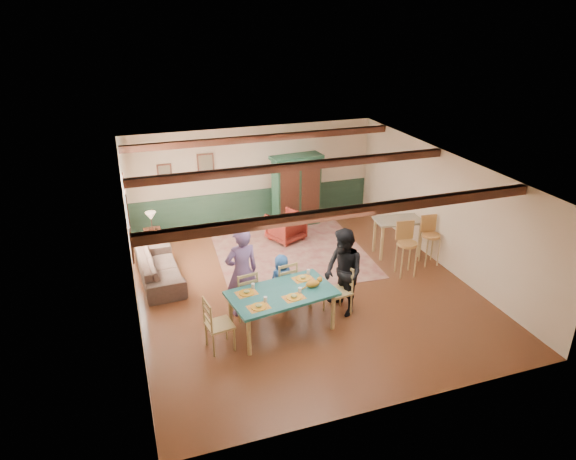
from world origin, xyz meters
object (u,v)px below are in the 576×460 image
object	(u,v)px
person_woman	(343,272)
cat	(313,283)
dining_table	(282,311)
person_man	(242,272)
sofa	(160,268)
end_table	(153,239)
armoire	(296,191)
table_lamp	(151,221)
dining_chair_end_right	(338,290)
dining_chair_far_right	(284,283)
bar_stool_left	(407,250)
counter_table	(397,237)
armchair	(286,226)
person_child	(282,279)
bar_stool_right	(430,241)
dining_chair_end_left	(219,324)
dining_chair_far_left	(244,293)

from	to	relation	value
person_woman	cat	distance (m)	0.77
dining_table	person_man	world-z (taller)	person_man
sofa	end_table	bearing A→B (deg)	-3.43
armoire	table_lamp	xyz separation A→B (m)	(-3.96, -0.36, -0.24)
cat	dining_chair_end_right	bearing A→B (deg)	9.46
person_woman	cat	xyz separation A→B (m)	(-0.73, -0.22, 0.02)
dining_chair_far_right	sofa	bearing A→B (deg)	-47.47
dining_chair_end_right	bar_stool_left	distance (m)	2.34
end_table	counter_table	xyz separation A→B (m)	(5.67, -2.24, 0.21)
end_table	table_lamp	bearing A→B (deg)	0.00
dining_chair_far_right	armchair	xyz separation A→B (m)	(1.06, 3.03, -0.14)
cat	table_lamp	world-z (taller)	cat
dining_chair_far_right	person_child	world-z (taller)	person_child
table_lamp	counter_table	size ratio (longest dim) A/B	0.43
person_woman	armchair	xyz separation A→B (m)	(0.03, 3.66, -0.52)
person_man	cat	size ratio (longest dim) A/B	4.79
bar_stool_left	sofa	bearing A→B (deg)	171.61
dining_table	cat	xyz separation A→B (m)	(0.61, -0.02, 0.50)
armoire	end_table	bearing A→B (deg)	179.79
person_man	dining_table	bearing A→B (deg)	116.57
person_woman	person_child	world-z (taller)	person_woman
end_table	bar_stool_left	xyz separation A→B (m)	(5.34, -3.24, 0.37)
person_man	bar_stool_right	bearing A→B (deg)	179.36
dining_chair_end_left	armchair	distance (m)	4.82
table_lamp	counter_table	bearing A→B (deg)	-21.58
dining_table	person_man	distance (m)	1.10
dining_chair_far_right	bar_stool_right	world-z (taller)	bar_stool_right
table_lamp	bar_stool_left	bearing A→B (deg)	-31.29
person_child	table_lamp	bearing A→B (deg)	-65.68
person_woman	bar_stool_right	world-z (taller)	person_woman
dining_chair_end_right	sofa	world-z (taller)	dining_chair_end_right
end_table	dining_chair_far_left	bearing A→B (deg)	-68.83
dining_chair_far_left	person_child	xyz separation A→B (m)	(0.84, 0.22, 0.03)
dining_chair_far_left	armchair	world-z (taller)	dining_chair_far_left
person_child	counter_table	size ratio (longest dim) A/B	0.97
dining_chair_far_right	person_child	bearing A→B (deg)	-90.00
person_child	bar_stool_right	world-z (taller)	bar_stool_right
dining_table	dining_chair_far_left	xyz separation A→B (m)	(-0.55, 0.71, 0.11)
sofa	bar_stool_right	bearing A→B (deg)	-103.96
dining_chair_far_right	dining_chair_end_left	distance (m)	1.85
end_table	dining_chair_end_right	bearing A→B (deg)	-52.70
dining_chair_end_left	dining_chair_end_right	world-z (taller)	same
end_table	counter_table	size ratio (longest dim) A/B	0.46
dining_chair_end_right	person_child	world-z (taller)	person_child
dining_chair_far_left	dining_chair_end_left	size ratio (longest dim) A/B	1.00
dining_chair_end_right	person_child	xyz separation A→B (m)	(-0.94, 0.73, 0.03)
dining_chair_far_right	person_woman	xyz separation A→B (m)	(1.03, -0.63, 0.38)
dining_chair_end_left	dining_chair_end_right	size ratio (longest dim) A/B	1.00
dining_chair_end_right	person_man	bearing A→B (deg)	-117.30
dining_chair_end_right	table_lamp	size ratio (longest dim) A/B	2.16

